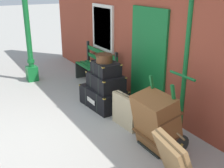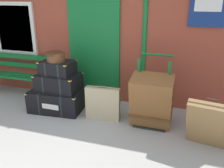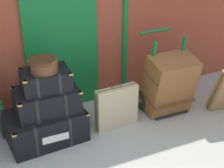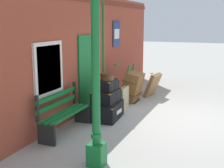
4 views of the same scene
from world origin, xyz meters
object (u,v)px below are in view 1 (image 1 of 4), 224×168
object	(u,v)px
steamer_trunk_middle	(106,81)
large_brown_trunk	(156,122)
suitcase_olive	(176,164)
steamer_trunk_top	(106,68)
round_hatbox	(104,58)
platform_bench	(96,68)
porters_trolley	(164,130)
suitcase_umber	(125,111)
lamp_post	(28,38)
steamer_trunk_base	(104,97)

from	to	relation	value
steamer_trunk_middle	large_brown_trunk	bearing A→B (deg)	-3.08
suitcase_olive	steamer_trunk_top	bearing A→B (deg)	169.60
round_hatbox	suitcase_olive	size ratio (longest dim) A/B	0.46
steamer_trunk_middle	round_hatbox	distance (m)	0.52
steamer_trunk_middle	suitcase_olive	xyz separation A→B (m)	(2.71, -0.50, -0.19)
platform_bench	steamer_trunk_middle	distance (m)	1.42
porters_trolley	suitcase_umber	bearing A→B (deg)	-166.81
lamp_post	steamer_trunk_top	distance (m)	2.70
steamer_trunk_top	large_brown_trunk	bearing A→B (deg)	-3.05
round_hatbox	suitcase_umber	distance (m)	1.24
round_hatbox	suitcase_olive	xyz separation A→B (m)	(2.71, -0.47, -0.71)
platform_bench	steamer_trunk_middle	size ratio (longest dim) A/B	1.97
steamer_trunk_base	round_hatbox	size ratio (longest dim) A/B	2.91
round_hatbox	lamp_post	bearing A→B (deg)	-160.91
steamer_trunk_top	suitcase_umber	bearing A→B (deg)	-7.49
steamer_trunk_base	steamer_trunk_top	xyz separation A→B (m)	(0.06, 0.02, 0.66)
platform_bench	large_brown_trunk	xyz separation A→B (m)	(3.15, -0.57, 0.03)
suitcase_umber	steamer_trunk_middle	bearing A→B (deg)	172.50
platform_bench	steamer_trunk_base	bearing A→B (deg)	-21.15
steamer_trunk_base	suitcase_olive	bearing A→B (deg)	-9.68
lamp_post	suitcase_olive	bearing A→B (deg)	4.38
round_hatbox	porters_trolley	size ratio (longest dim) A/B	0.31
porters_trolley	suitcase_umber	distance (m)	0.90
lamp_post	porters_trolley	size ratio (longest dim) A/B	2.58
steamer_trunk_base	large_brown_trunk	distance (m)	1.89
porters_trolley	large_brown_trunk	bearing A→B (deg)	-90.00
round_hatbox	steamer_trunk_top	bearing A→B (deg)	66.72
lamp_post	suitcase_umber	world-z (taller)	lamp_post
lamp_post	steamer_trunk_middle	distance (m)	2.73
steamer_trunk_base	porters_trolley	size ratio (longest dim) A/B	0.89
lamp_post	round_hatbox	xyz separation A→B (m)	(2.51, 0.87, -0.07)
steamer_trunk_middle	round_hatbox	bearing A→B (deg)	-93.41
lamp_post	round_hatbox	size ratio (longest dim) A/B	8.42
lamp_post	steamer_trunk_middle	bearing A→B (deg)	19.64
steamer_trunk_top	round_hatbox	world-z (taller)	round_hatbox
steamer_trunk_base	porters_trolley	world-z (taller)	porters_trolley
porters_trolley	steamer_trunk_top	bearing A→B (deg)	-177.44
platform_bench	steamer_trunk_base	size ratio (longest dim) A/B	1.51
lamp_post	steamer_trunk_middle	xyz separation A→B (m)	(2.52, 0.90, -0.59)
suitcase_olive	lamp_post	bearing A→B (deg)	-175.62
steamer_trunk_top	steamer_trunk_middle	bearing A→B (deg)	171.14
steamer_trunk_middle	porters_trolley	distance (m)	1.85
steamer_trunk_middle	porters_trolley	size ratio (longest dim) A/B	0.68
suitcase_olive	porters_trolley	bearing A→B (deg)	147.18
steamer_trunk_base	round_hatbox	xyz separation A→B (m)	(0.05, -0.00, 0.89)
round_hatbox	large_brown_trunk	distance (m)	1.92
suitcase_olive	steamer_trunk_middle	bearing A→B (deg)	169.61
round_hatbox	porters_trolley	bearing A→B (deg)	3.35
suitcase_olive	steamer_trunk_base	bearing A→B (deg)	170.32
round_hatbox	suitcase_olive	world-z (taller)	round_hatbox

